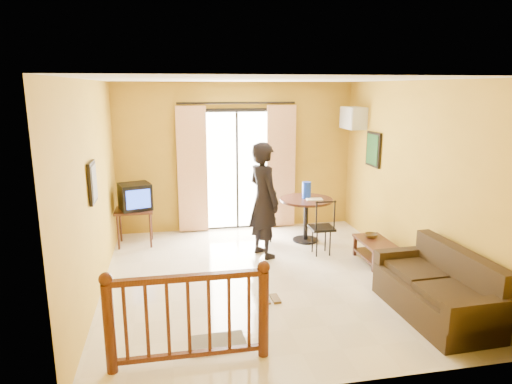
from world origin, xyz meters
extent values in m
plane|color=beige|center=(0.00, 0.00, 0.00)|extent=(5.00, 5.00, 0.00)
plane|color=white|center=(0.00, 0.00, 2.80)|extent=(5.00, 5.00, 0.00)
plane|color=#B78C23|center=(0.00, 2.50, 1.40)|extent=(4.50, 0.00, 4.50)
plane|color=#B78C23|center=(0.00, -2.50, 1.40)|extent=(4.50, 0.00, 4.50)
plane|color=#B78C23|center=(-2.25, 0.00, 1.40)|extent=(0.00, 5.00, 5.00)
plane|color=#B78C23|center=(2.25, 0.00, 1.40)|extent=(0.00, 5.00, 5.00)
cube|color=black|center=(0.00, 2.48, 1.15)|extent=(1.34, 0.03, 2.34)
cube|color=white|center=(0.00, 2.45, 1.15)|extent=(1.20, 0.04, 2.20)
cube|color=black|center=(0.00, 2.43, 1.15)|extent=(0.04, 0.02, 2.20)
cube|color=beige|center=(-0.85, 2.40, 1.20)|extent=(0.55, 0.08, 2.35)
cube|color=beige|center=(0.85, 2.40, 1.20)|extent=(0.55, 0.08, 2.35)
cylinder|color=black|center=(0.00, 2.40, 2.42)|extent=(2.20, 0.04, 0.04)
cube|color=black|center=(-1.90, 1.86, 0.62)|extent=(0.64, 0.54, 0.04)
cylinder|color=black|center=(-2.17, 1.65, 0.31)|extent=(0.04, 0.04, 0.62)
cylinder|color=black|center=(-1.63, 1.65, 0.31)|extent=(0.04, 0.04, 0.62)
cylinder|color=black|center=(-2.17, 2.08, 0.31)|extent=(0.04, 0.04, 0.62)
cylinder|color=black|center=(-1.63, 2.08, 0.31)|extent=(0.04, 0.04, 0.62)
cube|color=black|center=(-1.87, 1.86, 0.87)|extent=(0.61, 0.58, 0.45)
cube|color=blue|center=(-1.80, 1.64, 0.87)|extent=(0.39, 0.13, 0.32)
cube|color=black|center=(-2.22, -0.20, 1.55)|extent=(0.04, 0.42, 0.52)
cube|color=#534F47|center=(-2.19, -0.20, 1.55)|extent=(0.01, 0.34, 0.44)
cylinder|color=black|center=(1.09, 1.48, 0.76)|extent=(0.93, 0.93, 0.04)
cylinder|color=black|center=(1.09, 1.48, 0.38)|extent=(0.08, 0.08, 0.76)
cylinder|color=black|center=(1.09, 1.48, 0.01)|extent=(0.46, 0.46, 0.03)
cylinder|color=blue|center=(1.10, 1.53, 0.93)|extent=(0.16, 0.16, 0.29)
cube|color=white|center=(1.20, 1.38, 0.79)|extent=(0.30, 0.22, 0.02)
cube|color=silver|center=(2.10, 1.95, 2.15)|extent=(0.30, 0.60, 0.40)
cube|color=gray|center=(1.95, 1.95, 2.15)|extent=(0.02, 0.56, 0.36)
cube|color=black|center=(2.22, 1.30, 1.65)|extent=(0.04, 0.50, 0.60)
cube|color=black|center=(2.19, 1.30, 1.65)|extent=(0.01, 0.42, 0.52)
cube|color=black|center=(1.85, 0.27, 0.34)|extent=(0.45, 0.80, 0.04)
cube|color=black|center=(1.85, 0.27, 0.11)|extent=(0.41, 0.76, 0.03)
cube|color=black|center=(1.67, -0.09, 0.17)|extent=(0.05, 0.05, 0.34)
cube|color=black|center=(2.03, -0.09, 0.17)|extent=(0.05, 0.05, 0.34)
cube|color=black|center=(1.67, 0.62, 0.17)|extent=(0.05, 0.05, 0.34)
cube|color=black|center=(2.03, 0.62, 0.17)|extent=(0.05, 0.05, 0.34)
imported|color=#4E3A1A|center=(1.85, 0.43, 0.39)|extent=(0.27, 0.27, 0.06)
cube|color=#2E2112|center=(1.80, -1.46, 0.20)|extent=(0.86, 1.63, 0.40)
cube|color=#2E2112|center=(2.10, -1.46, 0.55)|extent=(0.24, 1.60, 0.55)
cube|color=#2E2112|center=(1.80, -2.24, 0.42)|extent=(0.80, 0.19, 0.30)
cube|color=#2E2112|center=(1.80, -0.69, 0.42)|extent=(0.80, 0.19, 0.30)
cube|color=#2E2112|center=(1.75, -1.81, 0.43)|extent=(0.57, 0.67, 0.10)
cube|color=#2E2112|center=(1.75, -1.12, 0.43)|extent=(0.57, 0.67, 0.10)
imported|color=black|center=(0.20, 0.92, 0.93)|extent=(0.66, 0.80, 1.87)
cylinder|color=#471E0F|center=(-1.90, -1.90, 0.46)|extent=(0.11, 0.11, 0.92)
cylinder|color=#471E0F|center=(-0.40, -1.90, 0.46)|extent=(0.11, 0.11, 0.92)
sphere|color=#471E0F|center=(-1.90, -1.90, 0.97)|extent=(0.13, 0.13, 0.13)
sphere|color=#471E0F|center=(-0.40, -1.90, 0.97)|extent=(0.13, 0.13, 0.13)
cube|color=#471E0F|center=(-1.15, -1.90, 0.92)|extent=(1.55, 0.08, 0.06)
cube|color=#471E0F|center=(-1.15, -1.90, 0.10)|extent=(1.55, 0.06, 0.05)
cube|color=#5E594B|center=(-0.84, -1.60, 0.01)|extent=(0.61, 0.42, 0.02)
cube|color=#4E3A1A|center=(-0.13, -0.70, 0.01)|extent=(0.11, 0.25, 0.03)
cube|color=#4E3A1A|center=(0.01, -0.70, 0.01)|extent=(0.11, 0.25, 0.03)
camera|label=1|loc=(-1.28, -6.02, 2.71)|focal=32.00mm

